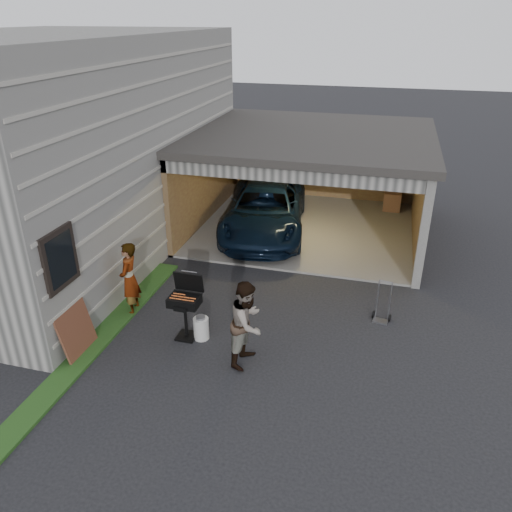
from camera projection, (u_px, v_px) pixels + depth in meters
The scene contains 11 objects.
ground at pixel (212, 347), 9.79m from camera, with size 80.00×80.00×0.00m, color black.
house at pixel (48, 143), 13.47m from camera, with size 7.00×11.00×5.50m, color #474744.
groundcover_strip at pixel (82, 358), 9.44m from camera, with size 0.50×8.00×0.06m, color #193814.
garage at pixel (312, 166), 14.69m from camera, with size 6.80×6.30×2.90m.
minivan at pixel (265, 212), 14.55m from camera, with size 2.24×4.86×1.35m, color black.
woman at pixel (129, 279), 10.61m from camera, with size 0.60×0.39×1.65m, color #98A1BF.
man at pixel (247, 323), 9.06m from camera, with size 0.82×0.64×1.68m, color #412819.
bbq_grill at pixel (185, 302), 9.79m from camera, with size 0.60×0.53×1.35m.
propane_tank at pixel (201, 328), 9.98m from camera, with size 0.31×0.31×0.46m, color silver.
plywood_panel at pixel (76, 331), 9.43m from camera, with size 0.04×0.90×1.01m, color #532C1C.
hand_truck at pixel (382, 313), 10.58m from camera, with size 0.41×0.33×0.95m.
Camera 1 is at (2.94, -7.50, 5.91)m, focal length 35.00 mm.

